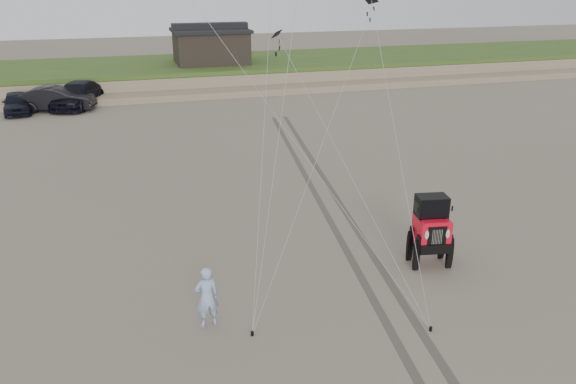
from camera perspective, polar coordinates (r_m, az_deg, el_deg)
The scene contains 11 objects.
ground at distance 16.26m, azimuth 7.54°, elevation -11.81°, with size 160.00×160.00×0.00m, color #6B6054.
dune_ridge at distance 50.83m, azimuth -10.09°, elevation 11.77°, with size 160.00×14.25×1.73m.
cabin at distance 50.28m, azimuth -7.86°, elevation 14.58°, with size 6.40×5.40×3.35m.
truck_a at distance 42.90m, azimuth -25.85°, elevation 8.17°, with size 1.69×4.21×1.43m, color black.
truck_b at distance 42.46m, azimuth -22.49°, elevation 8.74°, with size 1.78×5.11×1.68m, color black.
truck_c at distance 43.37m, azimuth -20.63°, elevation 9.24°, with size 2.40×5.90×1.71m, color black.
jeep at distance 18.59m, azimuth 14.28°, elevation -4.60°, with size 2.16×5.00×1.86m, color red, non-canonical shape.
man at distance 15.22m, azimuth -8.25°, elevation -10.50°, with size 0.63×0.42×1.74m, color #7E9DC3.
stake_main at distance 15.13m, azimuth -3.65°, elevation -14.16°, with size 0.08×0.08×0.12m, color black.
stake_aux at distance 15.73m, azimuth 14.29°, elevation -13.33°, with size 0.08×0.08×0.12m, color black.
tire_tracks at distance 23.53m, azimuth 4.14°, elevation -0.87°, with size 5.22×29.74×0.01m.
Camera 1 is at (-5.90, -12.35, 8.79)m, focal length 35.00 mm.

